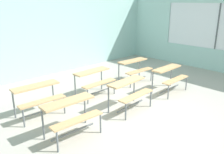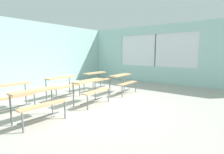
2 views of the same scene
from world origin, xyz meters
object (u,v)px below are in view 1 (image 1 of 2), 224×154
(desk_bench_r0c0, at_px, (71,111))
(desk_bench_r0c1, at_px, (130,88))
(desk_bench_r1c0, at_px, (38,94))
(desk_bench_r1c1, at_px, (94,77))
(desk_bench_r0c2, at_px, (170,74))
(desk_bench_r1c2, at_px, (135,66))

(desk_bench_r0c0, relative_size, desk_bench_r0c1, 0.99)
(desk_bench_r1c0, distance_m, desk_bench_r1c1, 1.73)
(desk_bench_r0c1, distance_m, desk_bench_r0c2, 1.75)
(desk_bench_r0c1, relative_size, desk_bench_r1c0, 1.00)
(desk_bench_r0c2, relative_size, desk_bench_r1c0, 0.98)
(desk_bench_r0c0, height_order, desk_bench_r0c1, same)
(desk_bench_r0c1, bearing_deg, desk_bench_r0c2, -3.48)
(desk_bench_r0c0, xyz_separation_m, desk_bench_r1c1, (1.67, 1.30, 0.00))
(desk_bench_r1c0, bearing_deg, desk_bench_r1c1, 3.56)
(desk_bench_r0c0, distance_m, desk_bench_r1c2, 3.67)
(desk_bench_r0c2, distance_m, desk_bench_r1c1, 2.24)
(desk_bench_r0c0, relative_size, desk_bench_r1c2, 1.00)
(desk_bench_r1c1, bearing_deg, desk_bench_r1c0, 179.65)
(desk_bench_r0c1, distance_m, desk_bench_r1c2, 2.12)
(desk_bench_r0c0, distance_m, desk_bench_r0c1, 1.75)
(desk_bench_r0c1, bearing_deg, desk_bench_r1c2, 34.46)
(desk_bench_r0c0, relative_size, desk_bench_r1c1, 1.01)
(desk_bench_r0c2, bearing_deg, desk_bench_r0c1, 178.62)
(desk_bench_r0c0, height_order, desk_bench_r1c1, same)
(desk_bench_r0c2, relative_size, desk_bench_r1c2, 0.98)
(desk_bench_r0c2, height_order, desk_bench_r1c0, same)
(desk_bench_r0c2, distance_m, desk_bench_r1c0, 3.77)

